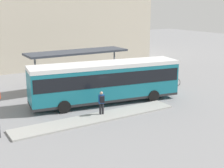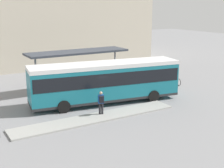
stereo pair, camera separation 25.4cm
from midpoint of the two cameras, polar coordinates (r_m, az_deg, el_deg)
The scene contains 9 objects.
ground_plane at distance 25.40m, azimuth -1.45°, elevation -3.40°, with size 120.00×120.00×0.00m, color gray.
curb_island at distance 21.90m, azimuth -3.01°, elevation -6.18°, with size 12.15×1.80×0.12m.
city_bus at distance 24.89m, azimuth -1.46°, elevation 0.80°, with size 12.30×4.39×3.28m.
pedestrian_waiting at distance 22.08m, azimuth -2.24°, elevation -3.20°, with size 0.47×0.51×1.67m.
bicycle_white at distance 31.67m, azimuth 11.19°, elevation 0.56°, with size 0.48×1.64×0.71m.
bicycle_blue at distance 32.03m, azimuth 9.70°, elevation 0.83°, with size 0.48×1.75×0.76m.
bicycle_black at distance 32.71m, azimuth 8.87°, elevation 1.13°, with size 0.48×1.73×0.75m.
station_shelter at distance 28.69m, azimuth -6.63°, elevation 5.69°, with size 9.35×2.64×3.64m.
station_building at distance 44.11m, azimuth -13.40°, elevation 13.33°, with size 28.68×11.83×14.58m.
Camera 1 is at (-12.13, -20.95, 7.68)m, focal length 50.00 mm.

